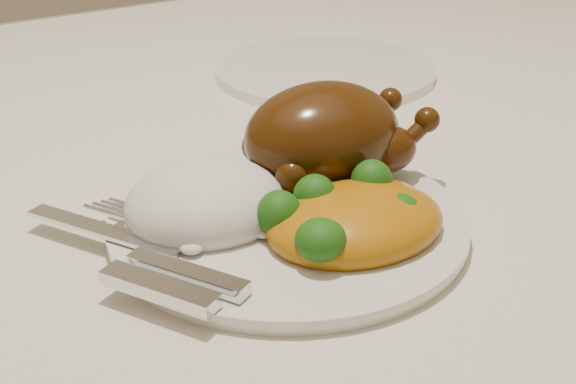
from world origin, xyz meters
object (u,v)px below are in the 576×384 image
dinner_plate (288,224)px  roast_chicken (327,134)px  side_plate (325,71)px  dining_table (152,256)px

dinner_plate → roast_chicken: bearing=31.4°
side_plate → roast_chicken: bearing=-125.3°
dining_table → side_plate: bearing=19.3°
dining_table → roast_chicken: (0.09, -0.15, 0.15)m
dining_table → roast_chicken: roast_chicken is taller
side_plate → dinner_plate: bearing=-129.7°
dining_table → dinner_plate: dinner_plate is taller
roast_chicken → side_plate: bearing=60.7°
side_plate → roast_chicken: roast_chicken is taller
dining_table → dinner_plate: size_ratio=6.37×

